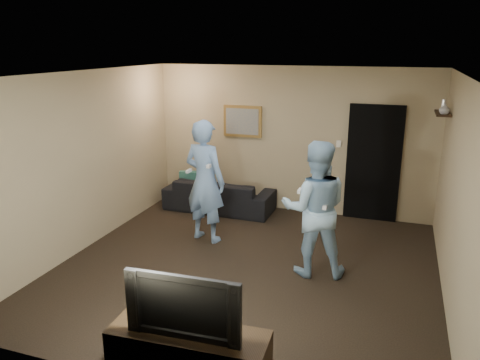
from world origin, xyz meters
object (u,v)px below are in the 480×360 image
at_px(wii_player_left, 205,181).
at_px(wii_player_right, 315,209).
at_px(sofa, 219,195).
at_px(tv_console, 189,356).
at_px(television, 187,302).

height_order(wii_player_left, wii_player_right, wii_player_left).
height_order(sofa, tv_console, sofa).
height_order(sofa, television, television).
bearing_deg(wii_player_right, television, -105.11).
bearing_deg(wii_player_right, tv_console, -105.11).
xyz_separation_m(sofa, wii_player_right, (2.08, -1.90, 0.61)).
distance_m(sofa, television, 4.61).
height_order(sofa, wii_player_right, wii_player_right).
xyz_separation_m(sofa, television, (1.42, -4.36, 0.52)).
bearing_deg(sofa, tv_console, 108.72).
distance_m(television, wii_player_left, 3.23).
bearing_deg(wii_player_left, television, -69.68).
bearing_deg(television, wii_player_right, 71.91).
bearing_deg(wii_player_left, sofa, 102.52).
distance_m(television, wii_player_right, 2.55).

